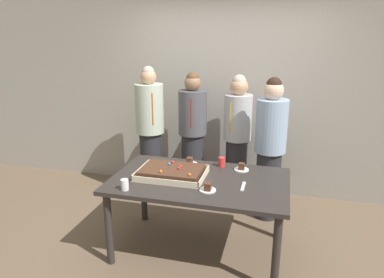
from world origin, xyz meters
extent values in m
plane|color=brown|center=(0.00, 0.00, 0.00)|extent=(12.00, 12.00, 0.00)
cube|color=#9E998E|center=(0.00, 1.60, 1.50)|extent=(8.00, 0.12, 3.00)
cube|color=#2D2826|center=(0.00, 0.00, 0.75)|extent=(1.69, 1.02, 0.04)
cylinder|color=#2D2826|center=(-0.76, -0.43, 0.37)|extent=(0.07, 0.07, 0.73)
cylinder|color=#2D2826|center=(0.76, -0.43, 0.37)|extent=(0.07, 0.07, 0.73)
cylinder|color=#2D2826|center=(-0.76, 0.43, 0.37)|extent=(0.07, 0.07, 0.73)
cylinder|color=#2D2826|center=(0.76, 0.43, 0.37)|extent=(0.07, 0.07, 0.73)
cube|color=beige|center=(-0.28, 0.01, 0.78)|extent=(0.66, 0.47, 0.01)
cube|color=beige|center=(-0.28, -0.22, 0.81)|extent=(0.66, 0.01, 0.05)
cube|color=beige|center=(-0.28, 0.24, 0.81)|extent=(0.66, 0.01, 0.05)
cube|color=beige|center=(-0.60, 0.01, 0.81)|extent=(0.01, 0.47, 0.05)
cube|color=beige|center=(0.04, 0.01, 0.81)|extent=(0.01, 0.47, 0.05)
cube|color=#4C2D1E|center=(-0.28, 0.01, 0.82)|extent=(0.59, 0.40, 0.07)
sphere|color=red|center=(-0.20, -0.01, 0.87)|extent=(0.03, 0.03, 0.03)
sphere|color=orange|center=(-0.06, -0.14, 0.87)|extent=(0.03, 0.03, 0.03)
sphere|color=red|center=(-0.20, 0.05, 0.87)|extent=(0.03, 0.03, 0.03)
sphere|color=red|center=(-0.31, 0.14, 0.87)|extent=(0.03, 0.03, 0.03)
sphere|color=#2D84E0|center=(-0.33, 0.08, 0.87)|extent=(0.03, 0.03, 0.03)
sphere|color=orange|center=(-0.34, -0.13, 0.87)|extent=(0.03, 0.03, 0.03)
cylinder|color=white|center=(-0.19, 0.37, 0.78)|extent=(0.15, 0.15, 0.01)
cube|color=#4C2D1E|center=(-0.19, 0.36, 0.82)|extent=(0.06, 0.07, 0.06)
cylinder|color=white|center=(0.13, -0.23, 0.78)|extent=(0.15, 0.15, 0.01)
cube|color=#4C2D1E|center=(0.14, -0.24, 0.82)|extent=(0.06, 0.07, 0.07)
cylinder|color=white|center=(0.36, 0.34, 0.78)|extent=(0.15, 0.15, 0.01)
cube|color=#4C2D1E|center=(0.36, 0.33, 0.82)|extent=(0.06, 0.05, 0.07)
cylinder|color=red|center=(0.15, 0.38, 0.82)|extent=(0.07, 0.07, 0.10)
cylinder|color=white|center=(-0.59, -0.40, 0.82)|extent=(0.07, 0.07, 0.10)
cube|color=silver|center=(0.43, -0.07, 0.78)|extent=(0.03, 0.20, 0.01)
cylinder|color=#28282D|center=(0.62, 0.87, 0.41)|extent=(0.28, 0.28, 0.82)
cylinder|color=#93ADCC|center=(0.62, 0.87, 1.12)|extent=(0.35, 0.35, 0.60)
sphere|color=beige|center=(0.62, 0.87, 1.52)|extent=(0.22, 0.22, 0.22)
sphere|color=black|center=(0.62, 0.87, 1.58)|extent=(0.17, 0.17, 0.17)
cylinder|color=#28282D|center=(-0.36, 1.14, 0.44)|extent=(0.28, 0.28, 0.88)
cylinder|color=#4C4C51|center=(-0.36, 1.14, 1.16)|extent=(0.36, 0.36, 0.55)
cube|color=maroon|center=(-0.35, 0.97, 1.19)|extent=(0.04, 0.02, 0.35)
sphere|color=#8C664C|center=(-0.36, 1.14, 1.53)|extent=(0.20, 0.20, 0.20)
sphere|color=brown|center=(-0.36, 1.14, 1.58)|extent=(0.16, 0.16, 0.16)
cylinder|color=#28282D|center=(0.19, 1.23, 0.41)|extent=(0.28, 0.28, 0.83)
cylinder|color=#B2B2B7|center=(0.19, 1.23, 1.11)|extent=(0.35, 0.35, 0.57)
cube|color=gold|center=(0.14, 1.08, 1.14)|extent=(0.04, 0.02, 0.36)
sphere|color=tan|center=(0.19, 1.23, 1.49)|extent=(0.22, 0.22, 0.22)
sphere|color=#B2A899|center=(0.19, 1.23, 1.55)|extent=(0.17, 0.17, 0.17)
cylinder|color=#28282D|center=(-0.91, 1.07, 0.44)|extent=(0.29, 0.29, 0.88)
cylinder|color=#B7C6B2|center=(-0.91, 1.07, 1.20)|extent=(0.36, 0.36, 0.62)
cube|color=orange|center=(-0.82, 0.92, 1.23)|extent=(0.04, 0.02, 0.40)
sphere|color=tan|center=(-0.91, 1.07, 1.60)|extent=(0.20, 0.20, 0.20)
sphere|color=#B2A899|center=(-0.91, 1.07, 1.65)|extent=(0.16, 0.16, 0.16)
camera|label=1|loc=(0.73, -3.06, 2.12)|focal=33.16mm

